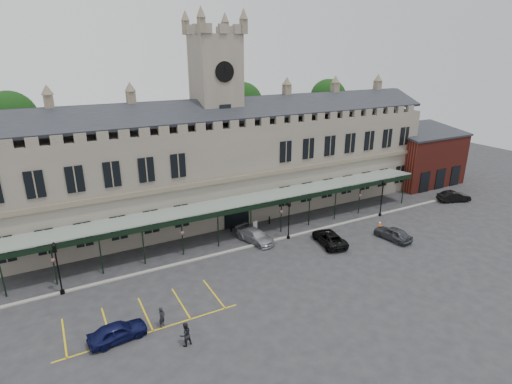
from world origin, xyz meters
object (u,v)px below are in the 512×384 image
traffic_cone (380,223)px  car_right_a (393,233)px  lamp_post_mid (289,216)px  car_left_a (118,332)px  lamp_post_right (382,195)px  clock_tower (217,113)px  sign_board (255,226)px  person_b (185,334)px  car_right_b (454,196)px  car_taxi (255,236)px  station_building (219,166)px  person_a (162,317)px  car_van (329,238)px  lamp_post_left (57,263)px

traffic_cone → car_right_a: size_ratio=0.14×
lamp_post_mid → car_left_a: (-20.27, -8.40, -2.02)m
lamp_post_right → car_left_a: bearing=-166.3°
car_right_a → car_left_a: bearing=-2.2°
clock_tower → car_left_a: clock_tower is taller
clock_tower → traffic_cone: size_ratio=39.91×
sign_board → person_b: (-13.87, -15.19, 0.39)m
clock_tower → car_right_a: bearing=-49.8°
car_left_a → car_right_b: car_right_b is taller
car_taxi → car_right_a: size_ratio=1.12×
station_building → traffic_cone: station_building is taller
car_right_a → person_a: size_ratio=2.61×
car_van → person_b: person_b is taller
station_building → traffic_cone: 21.18m
lamp_post_right → car_right_a: size_ratio=1.12×
car_right_a → car_right_b: size_ratio=0.97×
person_a → person_b: 3.01m
car_right_a → lamp_post_mid: bearing=-36.6°
lamp_post_mid → car_left_a: bearing=-157.5°
lamp_post_left → car_taxi: size_ratio=1.03×
traffic_cone → car_van: bearing=-173.6°
traffic_cone → car_taxi: 15.86m
car_left_a → person_b: person_b is taller
traffic_cone → car_left_a: bearing=-169.3°
clock_tower → lamp_post_left: size_ratio=4.90×
car_left_a → lamp_post_right: bearing=-81.8°
lamp_post_mid → person_a: bearing=-153.6°
car_right_a → person_a: 27.35m
traffic_cone → person_a: (-28.76, -6.12, 0.54)m
car_left_a → traffic_cone: bearing=-84.7°
person_a → car_right_b: bearing=-31.9°
station_building → lamp_post_right: (17.91, -10.68, -3.55)m
lamp_post_mid → car_right_b: size_ratio=1.02×
station_building → lamp_post_right: bearing=-30.8°
lamp_post_left → person_b: 13.76m
person_b → lamp_post_right: bearing=-173.5°
car_right_b → person_b: (-43.30, -10.26, 0.19)m
car_taxi → car_van: (6.93, -4.33, -0.00)m
lamp_post_left → lamp_post_right: bearing=-0.2°
station_building → car_right_b: (31.00, -11.73, -5.72)m
clock_tower → lamp_post_left: bearing=-151.6°
lamp_post_right → person_a: (-31.11, -8.43, -2.08)m
lamp_post_left → car_left_a: (3.20, -8.51, -2.28)m
sign_board → person_a: bearing=-152.8°
traffic_cone → car_left_a: size_ratio=0.15×
car_van → sign_board: bearing=-41.8°
car_right_b → clock_tower: bearing=88.1°
car_right_b → person_b: person_b is taller
car_van → person_a: person_a is taller
lamp_post_mid → car_right_b: bearing=-2.2°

